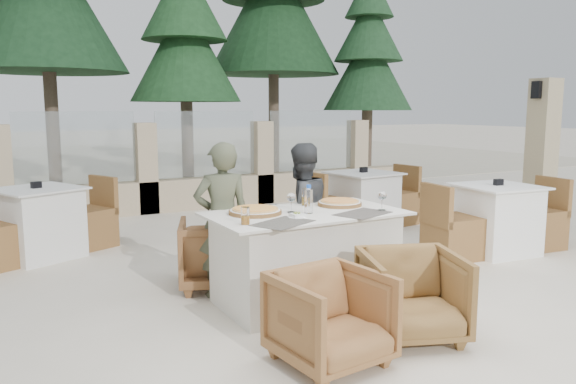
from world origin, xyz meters
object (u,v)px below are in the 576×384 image
bg_table_a (39,223)px  bg_table_b (363,201)px  olive_dish (297,215)px  armchair_near_left (331,318)px  beer_glass_right (306,197)px  armchair_far_right (292,246)px  pizza_right (340,203)px  water_bottle (309,199)px  beer_glass_left (245,216)px  bg_table_c (496,219)px  wine_glass_corner (382,200)px  armchair_near_right (412,295)px  pizza_left (255,210)px  wine_glass_centre (291,202)px  diner_left (222,220)px  diner_right (301,212)px  armchair_far_left (218,253)px  dining_table (305,258)px

bg_table_a → bg_table_b: 4.01m
olive_dish → armchair_near_left: (-0.27, -0.90, -0.49)m
beer_glass_right → armchair_far_right: beer_glass_right is taller
pizza_right → water_bottle: 0.48m
beer_glass_left → armchair_far_right: size_ratio=0.20×
armchair_far_right → bg_table_c: bearing=-171.4°
wine_glass_corner → armchair_near_right: wine_glass_corner is taller
pizza_left → wine_glass_centre: bearing=-18.4°
beer_glass_right → bg_table_b: beer_glass_right is taller
beer_glass_right → diner_left: 0.76m
diner_right → bg_table_b: bearing=-146.9°
pizza_right → water_bottle: size_ratio=1.65×
pizza_right → armchair_far_left: (-0.92, 0.61, -0.48)m
water_bottle → beer_glass_left: bearing=-166.3°
dining_table → wine_glass_corner: bearing=-21.5°
bg_table_a → bg_table_b: same height
beer_glass_right → armchair_far_left: (-0.66, 0.46, -0.53)m
wine_glass_centre → bg_table_c: size_ratio=0.11×
armchair_near_left → diner_right: (0.73, 1.63, 0.35)m
bg_table_b → armchair_far_right: bearing=-148.9°
pizza_left → bg_table_c: size_ratio=0.26×
pizza_right → wine_glass_corner: wine_glass_corner is taller
dining_table → wine_glass_corner: size_ratio=8.70×
beer_glass_left → diner_right: diner_right is taller
pizza_left → dining_table: bearing=-19.9°
armchair_far_left → armchair_near_left: 1.82m
wine_glass_centre → diner_right: size_ratio=0.14×
pizza_left → pizza_right: pizza_left is taller
wine_glass_corner → beer_glass_left: size_ratio=1.42×
beer_glass_right → bg_table_c: bearing=1.7°
armchair_near_left → wine_glass_centre: bearing=67.5°
wine_glass_corner → diner_right: bearing=111.8°
pizza_left → wine_glass_centre: size_ratio=2.34×
wine_glass_centre → pizza_left: bearing=161.6°
beer_glass_left → armchair_near_right: (0.92, -0.80, -0.52)m
armchair_far_left → bg_table_b: bearing=-131.4°
olive_dish → armchair_far_right: size_ratio=0.17×
pizza_right → armchair_far_right: pizza_right is taller
pizza_right → bg_table_a: bearing=132.0°
wine_glass_corner → olive_dish: bearing=174.4°
beer_glass_left → armchair_near_left: bearing=-77.6°
wine_glass_centre → beer_glass_right: size_ratio=1.23×
beer_glass_left → bg_table_b: size_ratio=0.08×
pizza_left → bg_table_a: pizza_left is taller
water_bottle → beer_glass_right: water_bottle is taller
armchair_far_left → armchair_far_right: 0.77m
bg_table_b → armchair_far_left: bearing=-158.0°
beer_glass_left → armchair_near_left: 1.03m
diner_left → bg_table_c: (3.25, -0.13, -0.29)m
wine_glass_centre → armchair_far_right: 0.97m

